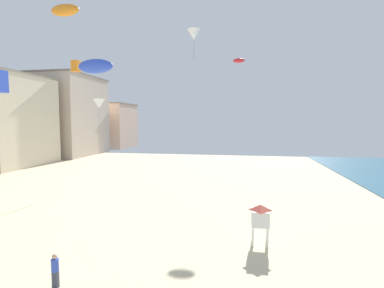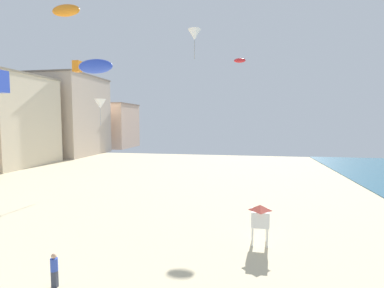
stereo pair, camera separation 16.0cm
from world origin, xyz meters
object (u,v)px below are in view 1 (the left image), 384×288
(kite_white_delta, at_px, (99,104))
(kite_orange_box, at_px, (76,66))
(kite_blue_parafoil, at_px, (95,66))
(kite_flyer, at_px, (55,269))
(kite_red_parafoil, at_px, (239,61))
(kite_orange_parafoil, at_px, (65,10))
(kite_white_delta_2, at_px, (194,35))
(lifeguard_stand, at_px, (260,216))

(kite_white_delta, bearing_deg, kite_orange_box, -125.17)
(kite_blue_parafoil, height_order, kite_orange_box, kite_orange_box)
(kite_blue_parafoil, bearing_deg, kite_white_delta, 117.45)
(kite_flyer, relative_size, kite_red_parafoil, 1.14)
(kite_flyer, bearing_deg, kite_orange_parafoil, -79.88)
(kite_white_delta_2, bearing_deg, kite_orange_box, 172.59)
(kite_orange_parafoil, xyz_separation_m, kite_white_delta, (-1.66, 9.09, -8.09))
(kite_orange_box, bearing_deg, kite_white_delta_2, -7.41)
(lifeguard_stand, relative_size, kite_orange_parafoil, 0.91)
(lifeguard_stand, bearing_deg, kite_red_parafoil, 78.35)
(kite_orange_parafoil, relative_size, kite_blue_parafoil, 1.17)
(kite_white_delta, xyz_separation_m, kite_white_delta_2, (12.99, -4.21, 6.69))
(kite_orange_box, bearing_deg, kite_red_parafoil, 14.07)
(lifeguard_stand, relative_size, kite_red_parafoil, 1.78)
(kite_red_parafoil, relative_size, kite_blue_parafoil, 0.59)
(lifeguard_stand, distance_m, kite_red_parafoil, 22.82)
(kite_orange_box, xyz_separation_m, kite_white_delta_2, (14.62, -1.90, 2.36))
(kite_blue_parafoil, height_order, kite_white_delta, kite_blue_parafoil)
(lifeguard_stand, relative_size, kite_white_delta, 0.76)
(kite_white_delta, bearing_deg, kite_white_delta_2, -17.97)
(kite_blue_parafoil, relative_size, kite_white_delta, 0.72)
(kite_red_parafoil, distance_m, kite_orange_box, 19.75)
(kite_blue_parafoil, relative_size, kite_orange_box, 1.85)
(kite_flyer, relative_size, kite_white_delta, 0.49)
(lifeguard_stand, xyz_separation_m, kite_white_delta, (-19.26, 15.85, 8.19))
(kite_red_parafoil, height_order, kite_white_delta, kite_red_parafoil)
(kite_blue_parafoil, bearing_deg, kite_white_delta_2, 69.78)
(kite_blue_parafoil, relative_size, kite_white_delta_2, 0.80)
(kite_orange_parafoil, xyz_separation_m, kite_blue_parafoil, (6.85, -7.29, -6.70))
(kite_orange_parafoil, distance_m, kite_white_delta_2, 12.41)
(kite_blue_parafoil, distance_m, kite_orange_box, 17.58)
(kite_white_delta, relative_size, kite_white_delta_2, 1.11)
(kite_red_parafoil, bearing_deg, kite_orange_box, -165.93)
(kite_white_delta, bearing_deg, kite_blue_parafoil, -62.55)
(kite_flyer, height_order, kite_blue_parafoil, kite_blue_parafoil)
(kite_blue_parafoil, xyz_separation_m, kite_orange_box, (-10.14, 14.06, 2.94))
(kite_red_parafoil, xyz_separation_m, kite_white_delta_2, (-4.52, -6.69, 1.41))
(kite_orange_parafoil, bearing_deg, kite_white_delta, 100.35)
(kite_orange_box, relative_size, kite_white_delta_2, 0.43)
(kite_flyer, xyz_separation_m, kite_red_parafoil, (8.02, 24.95, 14.39))
(kite_flyer, distance_m, lifeguard_stand, 11.84)
(kite_orange_box, bearing_deg, lifeguard_stand, -32.94)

